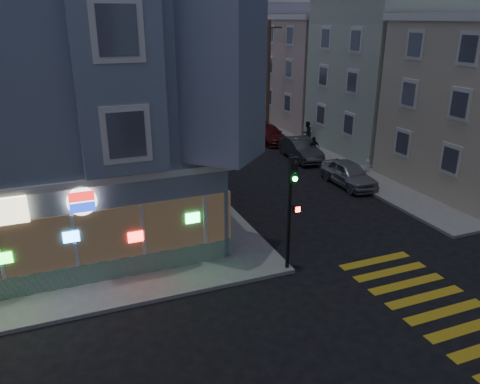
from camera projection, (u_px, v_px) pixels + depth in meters
ground at (243, 319)px, 15.38m from camera, size 120.00×120.00×0.00m
sidewalk_ne at (379, 124)px, 43.34m from camera, size 24.00×42.00×0.15m
corner_building at (26, 101)px, 20.81m from camera, size 14.60×14.60×11.40m
row_house_b at (408, 74)px, 34.16m from camera, size 12.00×8.60×10.50m
row_house_c at (339, 72)px, 42.26m from camera, size 12.00×8.60×9.00m
row_house_d at (293, 56)px, 49.82m from camera, size 12.00×8.60×10.50m
utility_pole at (268, 75)px, 38.73m from camera, size 2.20×0.30×9.00m
street_tree_near at (243, 78)px, 44.32m from camera, size 3.00×3.00×5.30m
street_tree_far at (216, 70)px, 51.28m from camera, size 3.00×3.00×5.30m
pedestrian_a at (307, 132)px, 35.98m from camera, size 1.00×0.90×1.71m
pedestrian_b at (314, 148)px, 31.97m from camera, size 0.97×0.49×1.58m
parked_car_a at (349, 174)px, 27.39m from camera, size 1.78×4.27×1.45m
parked_car_b at (301, 149)px, 32.45m from camera, size 1.90×4.60×1.48m
parked_car_c at (269, 134)px, 37.00m from camera, size 1.85×4.50×1.30m
parked_car_d at (235, 115)px, 43.57m from camera, size 2.77×5.56×1.51m
traffic_signal at (292, 194)px, 17.12m from camera, size 0.55×0.51×4.56m
fire_hydrant at (367, 165)px, 29.41m from camera, size 0.48×0.28×0.83m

